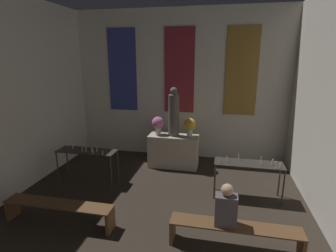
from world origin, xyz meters
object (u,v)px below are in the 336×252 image
at_px(candle_rack_left, 87,154).
at_px(person_seated, 226,207).
at_px(statue, 174,114).
at_px(flower_vase_left, 158,124).
at_px(flower_vase_right, 190,125).
at_px(candle_rack_right, 249,167).
at_px(pew_back_left, 59,208).
at_px(altar, 174,151).
at_px(pew_back_right, 234,231).

bearing_deg(candle_rack_left, person_seated, -27.22).
xyz_separation_m(statue, flower_vase_left, (-0.47, 0.00, -0.32)).
distance_m(flower_vase_right, person_seated, 3.42).
distance_m(candle_rack_left, candle_rack_right, 3.99).
distance_m(statue, flower_vase_right, 0.57).
relative_size(flower_vase_right, candle_rack_left, 0.35).
relative_size(flower_vase_left, pew_back_left, 0.24).
distance_m(altar, person_seated, 3.57).
bearing_deg(pew_back_left, statue, 62.87).
bearing_deg(flower_vase_right, candle_rack_right, -43.09).
relative_size(candle_rack_left, pew_back_right, 0.70).
bearing_deg(statue, pew_back_right, -62.87).
distance_m(flower_vase_right, candle_rack_right, 2.16).
bearing_deg(candle_rack_right, flower_vase_left, 149.85).
xyz_separation_m(altar, pew_back_left, (-1.65, -3.23, -0.14)).
xyz_separation_m(altar, person_seated, (1.49, -3.23, 0.29)).
height_order(candle_rack_left, pew_back_left, candle_rack_left).
bearing_deg(statue, candle_rack_left, -144.32).
xyz_separation_m(candle_rack_right, pew_back_right, (-0.35, -1.79, -0.42)).
xyz_separation_m(pew_back_left, pew_back_right, (3.30, 0.00, 0.00)).
bearing_deg(statue, pew_back_left, -117.13).
relative_size(altar, flower_vase_right, 2.71).
relative_size(candle_rack_right, pew_back_left, 0.70).
xyz_separation_m(statue, pew_back_right, (1.65, -3.23, -1.27)).
relative_size(flower_vase_right, candle_rack_right, 0.35).
distance_m(candle_rack_left, pew_back_left, 1.87).
bearing_deg(candle_rack_left, altar, 35.68).
bearing_deg(candle_rack_left, statue, 35.68).
distance_m(pew_back_right, person_seated, 0.47).
relative_size(statue, flower_vase_left, 2.63).
bearing_deg(pew_back_right, person_seated, 180.00).
distance_m(flower_vase_left, candle_rack_left, 2.16).
distance_m(altar, flower_vase_left, 0.93).
distance_m(flower_vase_left, person_seated, 3.81).
relative_size(statue, candle_rack_right, 0.92).
height_order(statue, pew_back_left, statue).
xyz_separation_m(pew_back_right, person_seated, (-0.16, 0.00, 0.44)).
bearing_deg(flower_vase_right, altar, 180.00).
relative_size(altar, pew_back_right, 0.66).
relative_size(flower_vase_right, person_seated, 0.72).
xyz_separation_m(candle_rack_right, person_seated, (-0.51, -1.79, 0.02)).
bearing_deg(pew_back_right, flower_vase_left, 123.31).
height_order(candle_rack_left, pew_back_right, candle_rack_left).
height_order(candle_rack_right, person_seated, person_seated).
xyz_separation_m(altar, statue, (0.00, 0.00, 1.13)).
height_order(flower_vase_right, pew_back_left, flower_vase_right).
bearing_deg(flower_vase_right, pew_back_left, -123.31).
bearing_deg(flower_vase_left, flower_vase_right, 0.00).
xyz_separation_m(altar, flower_vase_left, (-0.47, 0.00, 0.80)).
distance_m(altar, flower_vase_right, 0.93).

